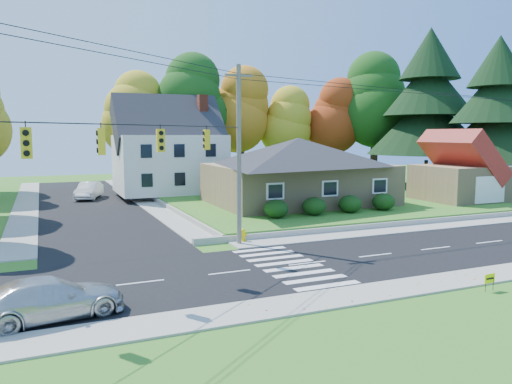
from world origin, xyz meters
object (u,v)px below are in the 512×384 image
white_car (89,191)px  fire_hydrant (243,236)px  ranch_house (298,170)px  silver_sedan (50,298)px

white_car → fire_hydrant: bearing=-56.1°
white_car → fire_hydrant: size_ratio=6.06×
ranch_house → fire_hydrant: (-9.09, -10.36, -2.88)m
silver_sedan → fire_hydrant: size_ratio=6.11×
silver_sedan → fire_hydrant: bearing=-60.9°
fire_hydrant → ranch_house: bearing=48.7°
fire_hydrant → white_car: bearing=105.3°
ranch_house → silver_sedan: ranch_house is taller
ranch_house → silver_sedan: (-19.54, -18.97, -2.53)m
ranch_house → white_car: 20.61m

